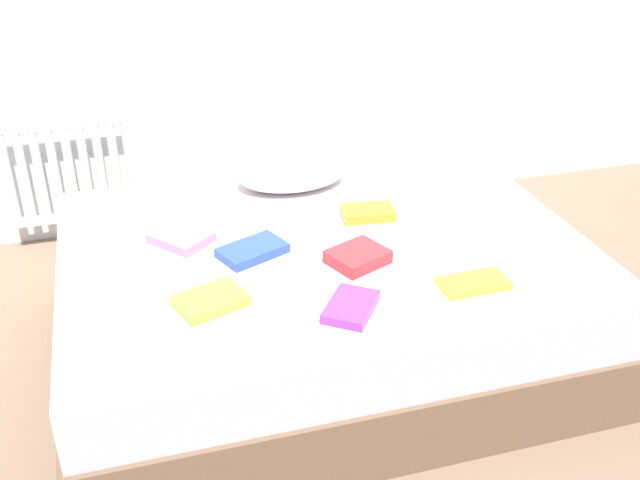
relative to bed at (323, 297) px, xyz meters
The scene contains 12 objects.
ground_plane 0.25m from the bed, ahead, with size 8.00×8.00×0.00m, color #7F6651.
bed is the anchor object (origin of this frame).
radiator 1.54m from the bed, 128.38° to the left, with size 0.62×0.04×0.53m.
pillow 0.61m from the bed, 89.06° to the left, with size 0.48×0.32×0.13m, color white.
textbook_red 0.34m from the bed, 68.42° to the right, with size 0.20×0.16×0.05m, color red.
textbook_blue 0.39m from the bed, behind, with size 0.24×0.15×0.04m, color #2847B7.
textbook_lime 0.63m from the bed, 146.98° to the right, with size 0.22×0.16×0.04m, color #8CC638.
textbook_yellow 0.66m from the bed, 47.82° to the right, with size 0.24×0.12×0.02m, color yellow.
textbook_purple 0.55m from the bed, 95.66° to the right, with size 0.21×0.14×0.03m, color purple.
textbook_white 0.80m from the bed, 168.51° to the right, with size 0.21×0.19×0.04m, color white.
textbook_pink 0.61m from the bed, 164.04° to the left, with size 0.21×0.17×0.04m, color pink.
textbook_orange 0.39m from the bed, 32.46° to the left, with size 0.21×0.13×0.04m, color orange.
Camera 1 is at (-0.70, -2.38, 1.87)m, focal length 41.64 mm.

